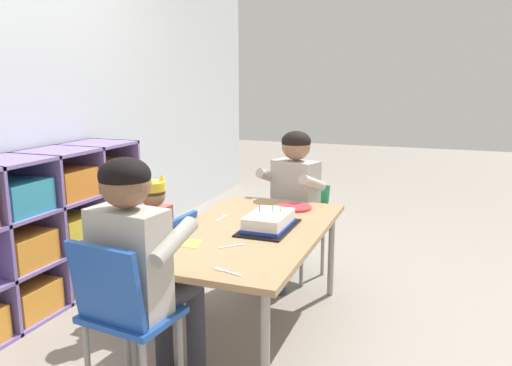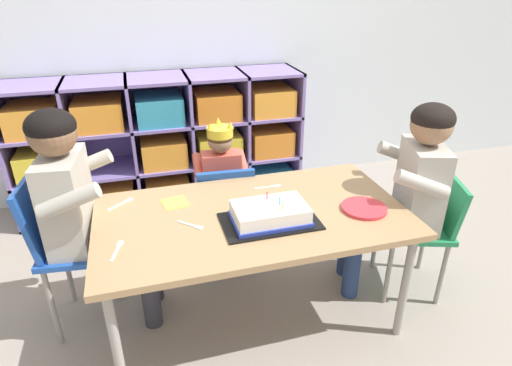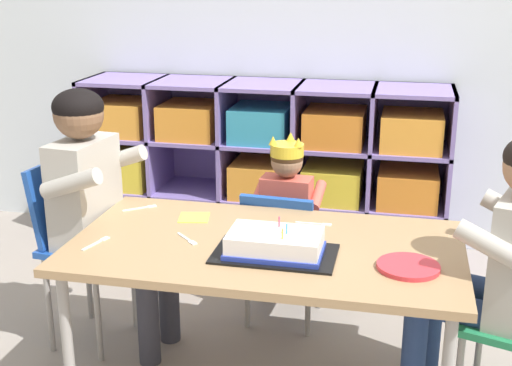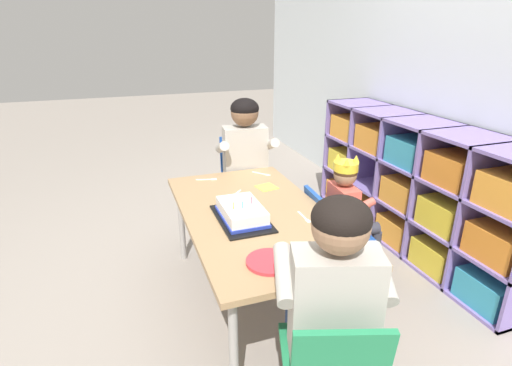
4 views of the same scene
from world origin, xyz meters
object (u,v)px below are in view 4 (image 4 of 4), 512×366
at_px(classroom_chair_adult_side, 244,178).
at_px(fork_at_table_front_edge, 235,194).
at_px(child_with_crown, 349,206).
at_px(paper_plate_stack, 270,262).
at_px(fork_scattered_mid_table, 208,179).
at_px(fork_beside_plate_stack, 304,218).
at_px(classroom_chair_guest_side, 333,363).
at_px(fork_near_child_seat, 262,174).
at_px(activity_table, 255,220).
at_px(classroom_chair_blue, 331,231).
at_px(guest_at_table_side, 331,292).
at_px(birthday_cake_on_tray, 242,213).
at_px(adult_helper_seated, 247,158).

height_order(classroom_chair_adult_side, fork_at_table_front_edge, classroom_chair_adult_side).
xyz_separation_m(child_with_crown, paper_plate_stack, (0.50, -0.70, 0.07)).
bearing_deg(fork_scattered_mid_table, fork_beside_plate_stack, 131.49).
bearing_deg(paper_plate_stack, child_with_crown, 125.75).
bearing_deg(paper_plate_stack, fork_beside_plate_stack, 136.05).
distance_m(classroom_chair_guest_side, fork_near_child_seat, 1.47).
relative_size(activity_table, fork_beside_plate_stack, 9.99).
relative_size(classroom_chair_blue, guest_at_table_side, 0.61).
xyz_separation_m(birthday_cake_on_tray, fork_near_child_seat, (-0.60, 0.33, -0.03)).
xyz_separation_m(activity_table, fork_at_table_front_edge, (-0.27, -0.03, 0.04)).
xyz_separation_m(classroom_chair_adult_side, birthday_cake_on_tray, (0.87, -0.29, 0.15)).
height_order(activity_table, fork_scattered_mid_table, fork_scattered_mid_table).
bearing_deg(classroom_chair_blue, classroom_chair_guest_side, 154.72).
height_order(child_with_crown, adult_helper_seated, adult_helper_seated).
xyz_separation_m(adult_helper_seated, fork_near_child_seat, (0.15, 0.06, -0.07)).
bearing_deg(birthday_cake_on_tray, paper_plate_stack, -2.06).
distance_m(classroom_chair_blue, fork_near_child_seat, 0.61).
height_order(paper_plate_stack, fork_at_table_front_edge, paper_plate_stack).
distance_m(activity_table, classroom_chair_adult_side, 0.84).
distance_m(adult_helper_seated, fork_beside_plate_stack, 0.85).
bearing_deg(classroom_chair_blue, adult_helper_seated, 27.90).
xyz_separation_m(adult_helper_seated, fork_scattered_mid_table, (0.13, -0.31, -0.07)).
relative_size(child_with_crown, birthday_cake_on_tray, 2.04).
xyz_separation_m(classroom_chair_guest_side, paper_plate_stack, (-0.40, -0.08, 0.19)).
relative_size(adult_helper_seated, classroom_chair_guest_side, 1.66).
distance_m(classroom_chair_adult_side, paper_plate_stack, 1.34).
xyz_separation_m(classroom_chair_blue, paper_plate_stack, (0.51, -0.59, 0.21)).
relative_size(classroom_chair_guest_side, fork_near_child_seat, 5.43).
distance_m(classroom_chair_adult_side, fork_at_table_front_edge, 0.60).
xyz_separation_m(guest_at_table_side, fork_near_child_seat, (-1.33, 0.23, -0.04)).
height_order(activity_table, fork_beside_plate_stack, fork_beside_plate_stack).
bearing_deg(fork_beside_plate_stack, activity_table, 56.63).
distance_m(guest_at_table_side, birthday_cake_on_tray, 0.74).
height_order(classroom_chair_blue, fork_beside_plate_stack, classroom_chair_blue).
relative_size(activity_table, fork_at_table_front_edge, 13.30).
bearing_deg(classroom_chair_guest_side, activity_table, -73.25).
xyz_separation_m(child_with_crown, fork_near_child_seat, (-0.53, -0.35, 0.06)).
bearing_deg(fork_beside_plate_stack, guest_at_table_side, 162.34).
relative_size(fork_scattered_mid_table, fork_near_child_seat, 1.13).
bearing_deg(birthday_cake_on_tray, fork_beside_plate_stack, 72.87).
bearing_deg(fork_at_table_front_edge, classroom_chair_adult_side, 20.75).
relative_size(activity_table, birthday_cake_on_tray, 3.32).
bearing_deg(classroom_chair_blue, activity_table, 97.14).
bearing_deg(fork_scattered_mid_table, fork_at_table_front_edge, 123.50).
bearing_deg(classroom_chair_guest_side, fork_near_child_seat, -82.34).
relative_size(classroom_chair_adult_side, fork_scattered_mid_table, 5.74).
xyz_separation_m(classroom_chair_guest_side, fork_scattered_mid_table, (-1.45, -0.10, 0.18)).
bearing_deg(adult_helper_seated, fork_scattered_mid_table, -149.97).
relative_size(classroom_chair_blue, classroom_chair_guest_side, 0.97).
height_order(birthday_cake_on_tray, fork_at_table_front_edge, birthday_cake_on_tray).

